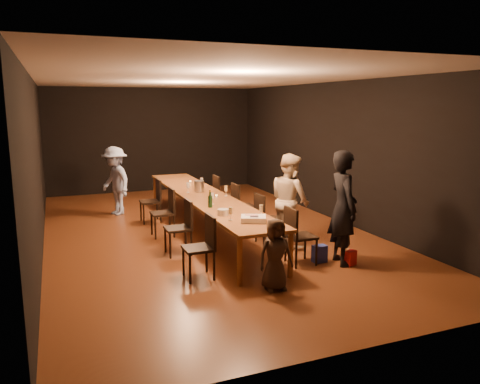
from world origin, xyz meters
name	(u,v)px	position (x,y,z in m)	size (l,w,h in m)	color
ground	(205,232)	(0.00, 0.00, 0.00)	(10.00, 10.00, 0.00)	#4C2313
room_shell	(203,127)	(0.00, 0.00, 2.08)	(6.04, 10.04, 3.02)	black
table	(204,197)	(0.00, 0.00, 0.70)	(0.90, 6.00, 0.75)	brown
chair_right_0	(301,236)	(0.85, -2.40, 0.47)	(0.42, 0.42, 0.93)	black
chair_right_1	(269,219)	(0.85, -1.20, 0.47)	(0.42, 0.42, 0.93)	black
chair_right_2	(244,206)	(0.85, 0.00, 0.47)	(0.42, 0.42, 0.93)	black
chair_right_3	(224,195)	(0.85, 1.20, 0.47)	(0.42, 0.42, 0.93)	black
chair_left_0	(198,247)	(-0.85, -2.40, 0.47)	(0.42, 0.42, 0.93)	black
chair_left_1	(178,228)	(-0.85, -1.20, 0.47)	(0.42, 0.42, 0.93)	black
chair_left_2	(162,213)	(-0.85, 0.00, 0.47)	(0.42, 0.42, 0.93)	black
chair_left_3	(150,201)	(-0.85, 1.20, 0.47)	(0.42, 0.42, 0.93)	black
woman_birthday	(343,208)	(1.47, -2.62, 0.91)	(0.66, 0.44, 1.82)	black
woman_tan	(290,200)	(1.15, -1.43, 0.84)	(0.81, 0.63, 1.67)	beige
man_blue	(115,181)	(-1.45, 2.21, 0.79)	(1.02, 0.59, 1.58)	#91ABE1
child	(275,254)	(0.00, -3.20, 0.50)	(0.49, 0.32, 1.00)	#392B20
gift_bag_red	(350,258)	(1.54, -2.77, 0.12)	(0.20, 0.11, 0.24)	red
gift_bag_blue	(319,254)	(1.17, -2.44, 0.14)	(0.22, 0.15, 0.28)	#24369C
birthday_cake	(253,219)	(0.05, -2.33, 0.79)	(0.46, 0.43, 0.09)	white
plate_stack	(223,212)	(-0.24, -1.77, 0.80)	(0.18, 0.18, 0.10)	silver
champagne_bottle	(210,199)	(-0.24, -1.12, 0.91)	(0.07, 0.07, 0.31)	black
ice_bucket	(199,186)	(0.02, 0.41, 0.86)	(0.20, 0.20, 0.22)	silver
wineglass_0	(230,214)	(-0.24, -2.11, 0.85)	(0.06, 0.06, 0.21)	beige
wineglass_1	(261,211)	(0.27, -2.14, 0.85)	(0.06, 0.06, 0.21)	beige
wineglass_2	(212,199)	(-0.13, -0.88, 0.85)	(0.06, 0.06, 0.21)	silver
wineglass_3	(226,191)	(0.36, -0.25, 0.85)	(0.06, 0.06, 0.21)	beige
wineglass_4	(188,188)	(-0.23, 0.36, 0.85)	(0.06, 0.06, 0.21)	silver
wineglass_5	(202,182)	(0.22, 0.88, 0.85)	(0.06, 0.06, 0.21)	silver
tealight_near	(258,219)	(0.15, -2.28, 0.77)	(0.05, 0.05, 0.03)	#B2B7B2
tealight_mid	(216,196)	(0.15, -0.30, 0.77)	(0.05, 0.05, 0.03)	#B2B7B2
tealight_far	(190,182)	(0.15, 1.55, 0.77)	(0.05, 0.05, 0.03)	#B2B7B2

